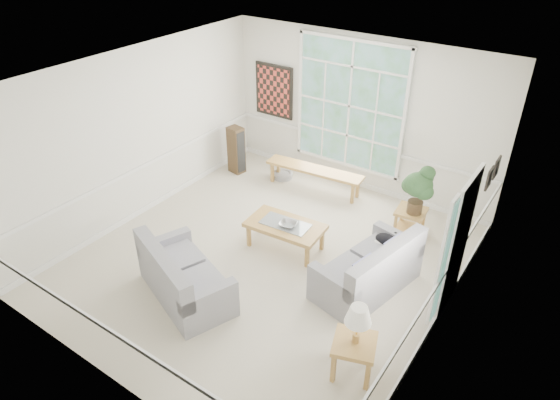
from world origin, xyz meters
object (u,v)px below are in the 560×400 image
object	(u,v)px
side_table	(353,357)
loveseat_right	(367,263)
coffee_table	(285,236)
end_table	(410,222)
loveseat_front	(185,271)

from	to	relation	value
side_table	loveseat_right	bearing A→B (deg)	110.72
loveseat_right	coffee_table	world-z (taller)	loveseat_right
coffee_table	end_table	bearing A→B (deg)	40.96
end_table	side_table	distance (m)	3.25
coffee_table	side_table	size ratio (longest dim) A/B	2.42
loveseat_right	side_table	distance (m)	1.63
loveseat_right	end_table	world-z (taller)	loveseat_right
loveseat_front	end_table	bearing A→B (deg)	79.13
end_table	side_table	bearing A→B (deg)	-79.84
loveseat_right	loveseat_front	size ratio (longest dim) A/B	1.02
loveseat_front	coffee_table	size ratio (longest dim) A/B	1.29
coffee_table	end_table	distance (m)	2.19
loveseat_right	end_table	distance (m)	1.70
loveseat_right	end_table	xyz separation A→B (m)	(-0.00, 1.69, -0.21)
coffee_table	side_table	distance (m)	2.69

